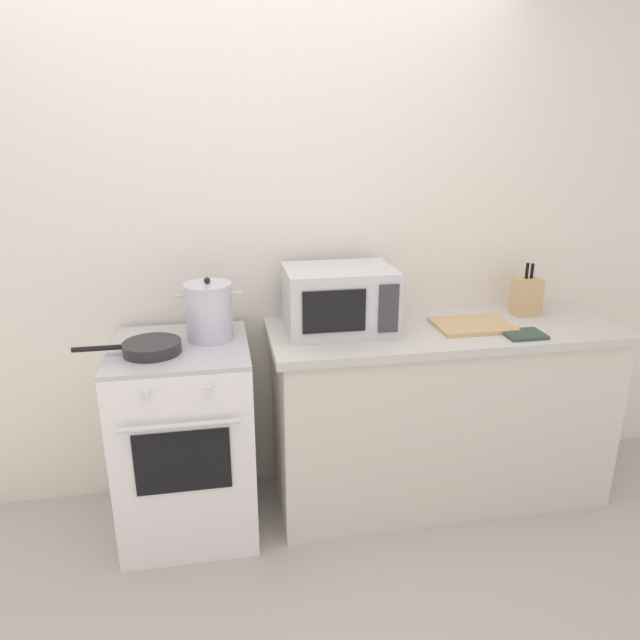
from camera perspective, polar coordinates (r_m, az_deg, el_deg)
ground_plane at (r=2.59m, az=-4.14°, el=-26.33°), size 10.00×10.00×0.00m
back_wall at (r=2.90m, az=-0.93°, el=6.98°), size 4.40×0.10×2.50m
lower_cabinet_right at (r=3.02m, az=11.76°, el=-9.36°), size 1.64×0.56×0.88m
countertop_right at (r=2.83m, az=12.36°, el=-1.09°), size 1.70×0.60×0.04m
stove at (r=2.80m, az=-13.05°, el=-11.29°), size 0.60×0.64×0.92m
stock_pot at (r=2.62m, az=-10.92°, el=0.84°), size 0.30×0.21×0.29m
frying_pan at (r=2.54m, az=-16.42°, el=-2.61°), size 0.44×0.24×0.05m
microwave at (r=2.68m, az=1.89°, el=2.06°), size 0.50×0.37×0.30m
cutting_board at (r=2.86m, az=14.82°, el=-0.49°), size 0.36×0.26×0.02m
knife_block at (r=3.11m, az=19.75°, el=2.23°), size 0.13×0.10×0.27m
oven_mitt at (r=2.80m, az=19.51°, el=-1.35°), size 0.18×0.14×0.02m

